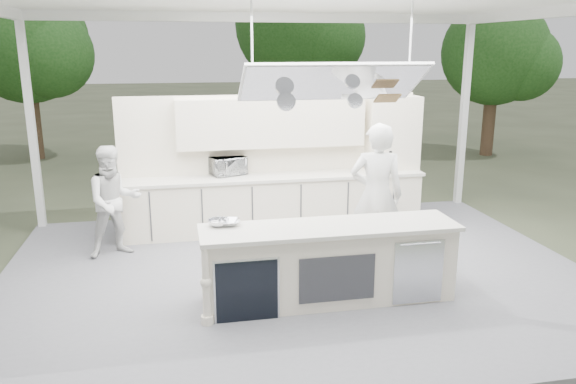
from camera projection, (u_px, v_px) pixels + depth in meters
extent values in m
plane|color=#4E543A|center=(297.00, 280.00, 7.76)|extent=(90.00, 90.00, 0.00)
cube|color=slate|center=(297.00, 276.00, 7.74)|extent=(8.00, 6.00, 0.12)
cube|color=white|center=(464.00, 116.00, 10.78)|extent=(0.12, 0.12, 3.70)
cube|color=white|center=(31.00, 126.00, 9.31)|extent=(0.12, 0.12, 3.70)
cube|color=white|center=(262.00, 17.00, 9.60)|extent=(8.00, 0.12, 0.16)
cube|color=white|center=(333.00, 82.00, 6.25)|extent=(2.00, 0.71, 0.43)
cube|color=white|center=(333.00, 82.00, 6.25)|extent=(2.06, 0.76, 0.46)
cylinder|color=white|center=(252.00, 38.00, 5.96)|extent=(0.02, 0.02, 0.95)
cylinder|color=white|center=(411.00, 38.00, 6.30)|extent=(0.02, 0.02, 0.95)
cylinder|color=silver|center=(286.00, 102.00, 6.35)|extent=(0.22, 0.14, 0.21)
cylinder|color=silver|center=(355.00, 101.00, 6.46)|extent=(0.18, 0.12, 0.18)
cube|color=olive|center=(387.00, 98.00, 6.55)|extent=(0.28, 0.18, 0.12)
cube|color=#EFE5CB|center=(329.00, 265.00, 6.80)|extent=(3.00, 0.70, 0.90)
cube|color=silver|center=(330.00, 228.00, 6.68)|extent=(3.10, 0.78, 0.05)
cylinder|color=#EFE5CB|center=(206.00, 286.00, 6.18)|extent=(0.11, 0.11, 0.92)
cube|color=black|center=(247.00, 291.00, 6.28)|extent=(0.70, 0.04, 0.72)
cube|color=silver|center=(247.00, 291.00, 6.28)|extent=(0.74, 0.03, 0.72)
cube|color=#313136|center=(337.00, 279.00, 6.46)|extent=(0.90, 0.02, 0.55)
cube|color=silver|center=(418.00, 272.00, 6.65)|extent=(0.62, 0.02, 0.78)
cube|color=#EFE5CB|center=(273.00, 204.00, 9.42)|extent=(5.00, 0.65, 0.90)
cube|color=silver|center=(273.00, 177.00, 9.30)|extent=(5.08, 0.72, 0.05)
cube|color=#EFE5CB|center=(270.00, 161.00, 9.53)|extent=(5.00, 0.10, 2.25)
cube|color=#EFE5CB|center=(271.00, 123.00, 9.24)|extent=(3.10, 0.38, 0.80)
cube|color=#EFE5CB|center=(392.00, 134.00, 9.65)|extent=(0.90, 0.45, 1.30)
cube|color=olive|center=(392.00, 134.00, 9.65)|extent=(0.84, 0.40, 0.03)
cylinder|color=silver|center=(388.00, 167.00, 9.64)|extent=(0.20, 0.20, 0.12)
cylinder|color=black|center=(388.00, 158.00, 9.59)|extent=(0.17, 0.17, 0.20)
cylinder|color=black|center=(407.00, 167.00, 9.70)|extent=(0.16, 0.16, 0.10)
cone|color=black|center=(408.00, 157.00, 9.66)|extent=(0.14, 0.14, 0.24)
cylinder|color=brown|center=(34.00, 122.00, 15.95)|extent=(0.36, 0.36, 2.10)
sphere|color=#2E5D22|center=(25.00, 41.00, 15.38)|extent=(3.40, 3.40, 3.40)
sphere|color=#2E5D22|center=(49.00, 54.00, 15.11)|extent=(2.38, 2.38, 2.38)
cylinder|color=brown|center=(295.00, 104.00, 19.31)|extent=(0.36, 0.36, 2.45)
sphere|color=#2E5D22|center=(295.00, 24.00, 18.65)|extent=(4.00, 4.00, 4.00)
sphere|color=#2E5D22|center=(323.00, 37.00, 18.34)|extent=(2.80, 2.80, 2.80)
cylinder|color=brown|center=(489.00, 123.00, 16.53)|extent=(0.36, 0.36, 1.92)
sphere|color=#2E5D22|center=(495.00, 52.00, 16.02)|extent=(3.00, 3.00, 3.00)
sphere|color=#2E5D22|center=(522.00, 63.00, 15.78)|extent=(2.10, 2.10, 2.10)
imported|color=white|center=(376.00, 195.00, 7.78)|extent=(0.84, 0.66, 2.03)
imported|color=silver|center=(114.00, 201.00, 8.20)|extent=(0.95, 0.84, 1.64)
imported|color=silver|center=(228.00, 166.00, 9.29)|extent=(0.65, 0.55, 0.30)
imported|color=silver|center=(229.00, 223.00, 6.68)|extent=(0.29, 0.29, 0.07)
imported|color=silver|center=(219.00, 223.00, 6.65)|extent=(0.27, 0.27, 0.08)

